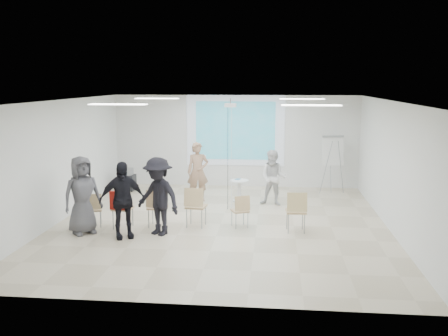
# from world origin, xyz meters

# --- Properties ---
(floor) EXTENTS (8.00, 9.00, 0.10)m
(floor) POSITION_xyz_m (0.00, 0.00, -0.05)
(floor) COLOR beige
(floor) RESTS_ON ground
(ceiling) EXTENTS (8.00, 9.00, 0.10)m
(ceiling) POSITION_xyz_m (0.00, 0.00, 3.05)
(ceiling) COLOR white
(ceiling) RESTS_ON wall_back
(wall_back) EXTENTS (8.00, 0.10, 3.00)m
(wall_back) POSITION_xyz_m (0.00, 4.55, 1.50)
(wall_back) COLOR silver
(wall_back) RESTS_ON floor
(wall_left) EXTENTS (0.10, 9.00, 3.00)m
(wall_left) POSITION_xyz_m (-4.05, 0.00, 1.50)
(wall_left) COLOR silver
(wall_left) RESTS_ON floor
(wall_right) EXTENTS (0.10, 9.00, 3.00)m
(wall_right) POSITION_xyz_m (4.05, 0.00, 1.50)
(wall_right) COLOR silver
(wall_right) RESTS_ON floor
(projection_halo) EXTENTS (3.20, 0.01, 2.30)m
(projection_halo) POSITION_xyz_m (0.00, 4.49, 1.85)
(projection_halo) COLOR silver
(projection_halo) RESTS_ON wall_back
(projection_image) EXTENTS (2.60, 0.01, 1.90)m
(projection_image) POSITION_xyz_m (0.00, 4.47, 1.85)
(projection_image) COLOR teal
(projection_image) RESTS_ON wall_back
(pedestal_table) EXTENTS (0.68, 0.68, 0.66)m
(pedestal_table) POSITION_xyz_m (0.29, 2.30, 0.37)
(pedestal_table) COLOR silver
(pedestal_table) RESTS_ON floor
(player_left) EXTENTS (0.81, 0.64, 1.95)m
(player_left) POSITION_xyz_m (-0.91, 2.30, 0.97)
(player_left) COLOR tan
(player_left) RESTS_ON floor
(player_right) EXTENTS (0.95, 0.82, 1.73)m
(player_right) POSITION_xyz_m (1.26, 2.03, 0.86)
(player_right) COLOR white
(player_right) RESTS_ON floor
(controller_left) EXTENTS (0.07, 0.13, 0.04)m
(controller_left) POSITION_xyz_m (-0.73, 2.55, 1.28)
(controller_left) COLOR white
(controller_left) RESTS_ON player_left
(controller_right) EXTENTS (0.06, 0.11, 0.04)m
(controller_right) POSITION_xyz_m (1.08, 2.28, 1.17)
(controller_right) COLOR white
(controller_right) RESTS_ON player_right
(chair_far_left) EXTENTS (0.50, 0.52, 0.83)m
(chair_far_left) POSITION_xyz_m (-2.99, -0.57, 0.49)
(chair_far_left) COLOR tan
(chair_far_left) RESTS_ON floor
(chair_left_mid) EXTENTS (0.47, 0.50, 0.94)m
(chair_left_mid) POSITION_xyz_m (-2.28, -0.64, 0.56)
(chair_left_mid) COLOR tan
(chair_left_mid) RESTS_ON floor
(chair_left_inner) EXTENTS (0.45, 0.48, 0.93)m
(chair_left_inner) POSITION_xyz_m (-1.49, -0.43, 0.55)
(chair_left_inner) COLOR tan
(chair_left_inner) RESTS_ON floor
(chair_center) EXTENTS (0.51, 0.54, 0.98)m
(chair_center) POSITION_xyz_m (-0.57, -0.35, 0.58)
(chair_center) COLOR tan
(chair_center) RESTS_ON floor
(chair_right_inner) EXTENTS (0.50, 0.52, 0.80)m
(chair_right_inner) POSITION_xyz_m (0.51, -0.28, 0.47)
(chair_right_inner) COLOR tan
(chair_right_inner) RESTS_ON floor
(chair_right_far) EXTENTS (0.49, 0.52, 0.97)m
(chair_right_far) POSITION_xyz_m (1.80, -0.54, 0.57)
(chair_right_far) COLOR tan
(chair_right_far) RESTS_ON floor
(red_jacket) EXTENTS (0.46, 0.13, 0.43)m
(red_jacket) POSITION_xyz_m (-2.28, -0.78, 0.72)
(red_jacket) COLOR maroon
(red_jacket) RESTS_ON chair_left_mid
(laptop) EXTENTS (0.35, 0.26, 0.03)m
(laptop) POSITION_xyz_m (-1.49, -0.33, 0.50)
(laptop) COLOR black
(laptop) RESTS_ON chair_left_inner
(audience_left) EXTENTS (1.34, 1.16, 1.98)m
(audience_left) POSITION_xyz_m (-2.05, -1.30, 0.99)
(audience_left) COLOR black
(audience_left) RESTS_ON floor
(audience_mid) EXTENTS (1.49, 1.26, 2.02)m
(audience_mid) POSITION_xyz_m (-1.31, -0.99, 1.01)
(audience_mid) COLOR black
(audience_mid) RESTS_ON floor
(audience_outer) EXTENTS (1.16, 1.14, 2.01)m
(audience_outer) POSITION_xyz_m (-3.05, -1.06, 1.00)
(audience_outer) COLOR #56565B
(audience_outer) RESTS_ON floor
(flipchart_easel) EXTENTS (0.77, 0.60, 1.81)m
(flipchart_easel) POSITION_xyz_m (3.07, 3.67, 1.33)
(flipchart_easel) COLOR #919499
(flipchart_easel) RESTS_ON floor
(av_cart) EXTENTS (0.52, 0.43, 0.73)m
(av_cart) POSITION_xyz_m (-3.36, 3.42, 0.33)
(av_cart) COLOR black
(av_cart) RESTS_ON floor
(ceiling_projector) EXTENTS (0.30, 0.25, 3.00)m
(ceiling_projector) POSITION_xyz_m (0.10, 1.49, 2.69)
(ceiling_projector) COLOR white
(ceiling_projector) RESTS_ON ceiling
(fluor_panel_nw) EXTENTS (1.20, 0.30, 0.02)m
(fluor_panel_nw) POSITION_xyz_m (-2.00, 2.00, 2.97)
(fluor_panel_nw) COLOR white
(fluor_panel_nw) RESTS_ON ceiling
(fluor_panel_ne) EXTENTS (1.20, 0.30, 0.02)m
(fluor_panel_ne) POSITION_xyz_m (2.00, 2.00, 2.97)
(fluor_panel_ne) COLOR white
(fluor_panel_ne) RESTS_ON ceiling
(fluor_panel_sw) EXTENTS (1.20, 0.30, 0.02)m
(fluor_panel_sw) POSITION_xyz_m (-2.00, -1.50, 2.97)
(fluor_panel_sw) COLOR white
(fluor_panel_sw) RESTS_ON ceiling
(fluor_panel_se) EXTENTS (1.20, 0.30, 0.02)m
(fluor_panel_se) POSITION_xyz_m (2.00, -1.50, 2.97)
(fluor_panel_se) COLOR white
(fluor_panel_se) RESTS_ON ceiling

